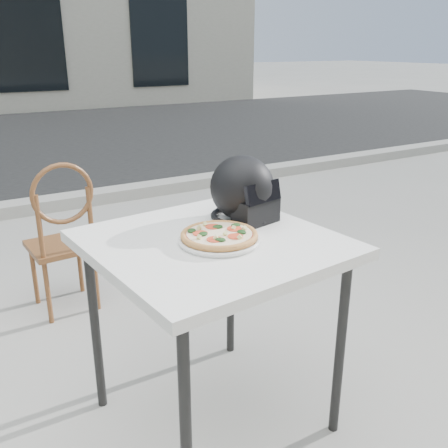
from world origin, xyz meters
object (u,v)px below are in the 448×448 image
plate (219,240)px  helmet (243,192)px  pizza (219,235)px  cafe_chair_main (62,230)px  cafe_table_main (213,257)px

plate → helmet: size_ratio=1.09×
plate → pizza: bearing=69.5°
pizza → cafe_chair_main: (-0.31, 1.30, -0.35)m
pizza → helmet: 0.30m
plate → cafe_table_main: bearing=95.1°
helmet → pizza: bearing=-152.7°
pizza → cafe_chair_main: size_ratio=0.33×
cafe_table_main → plate: (0.00, -0.05, 0.08)m
helmet → cafe_chair_main: size_ratio=0.35×
pizza → cafe_chair_main: 1.38m
cafe_table_main → helmet: size_ratio=2.96×
cafe_table_main → plate: size_ratio=2.71×
cafe_chair_main → plate: bearing=99.1°
cafe_chair_main → cafe_table_main: bearing=99.4°
plate → cafe_chair_main: cafe_chair_main is taller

